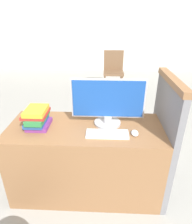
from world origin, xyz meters
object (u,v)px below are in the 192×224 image
far_chair (113,69)px  book_stack (37,118)px  monitor (108,102)px  mouse (135,133)px  keyboard (107,134)px

far_chair → book_stack: bearing=-86.3°
monitor → mouse: bearing=-38.2°
mouse → book_stack: bearing=173.2°
far_chair → mouse: bearing=-70.6°
monitor → book_stack: size_ratio=2.30×
monitor → far_chair: 2.93m
keyboard → mouse: (0.23, 0.01, 0.01)m
book_stack → far_chair: 3.09m
monitor → mouse: (0.22, -0.18, -0.19)m
monitor → keyboard: (-0.00, -0.19, -0.20)m
monitor → mouse: size_ratio=6.88×
mouse → book_stack: book_stack is taller
monitor → far_chair: bearing=86.9°
keyboard → far_chair: far_chair is taller
book_stack → mouse: bearing=-6.8°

